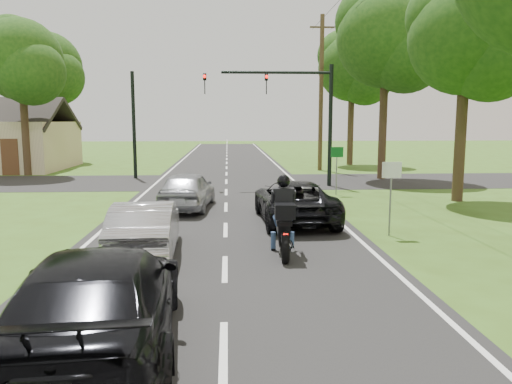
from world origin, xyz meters
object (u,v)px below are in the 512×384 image
dark_suv (294,201)px  sign_white (391,181)px  silver_sedan (146,228)px  sign_green (337,159)px  silver_suv (188,190)px  utility_pole_far (321,93)px  dark_car_behind (99,301)px  motorcycle_rider (284,223)px  traffic_signal (293,103)px

dark_suv → sign_white: size_ratio=2.30×
silver_sedan → sign_green: size_ratio=1.92×
silver_suv → utility_pole_far: (7.62, 14.26, 4.36)m
silver_sedan → sign_white: size_ratio=1.92×
dark_suv → dark_car_behind: size_ratio=0.92×
motorcycle_rider → utility_pole_far: size_ratio=0.23×
dark_suv → traffic_signal: size_ratio=0.76×
motorcycle_rider → sign_green: 10.46m
sign_white → silver_suv: bearing=142.2°
dark_suv → silver_suv: (-3.67, 2.57, 0.03)m
silver_suv → sign_white: sign_white is taller
motorcycle_rider → sign_green: bearing=73.5°
dark_car_behind → sign_green: 16.38m
silver_sedan → traffic_signal: bearing=-115.2°
silver_suv → sign_white: 7.80m
motorcycle_rider → sign_white: (3.26, 1.84, 0.81)m
motorcycle_rider → sign_green: size_ratio=1.10×
traffic_signal → sign_white: size_ratio=3.00×
silver_suv → traffic_signal: (4.76, 6.26, 3.42)m
silver_sedan → sign_green: sign_green is taller
silver_sedan → dark_car_behind: (0.20, -5.18, 0.09)m
traffic_signal → sign_white: 11.39m
motorcycle_rider → sign_white: 3.83m
dark_suv → dark_car_behind: 9.97m
silver_suv → sign_green: 7.16m
motorcycle_rider → silver_sedan: motorcycle_rider is taller
motorcycle_rider → dark_car_behind: motorcycle_rider is taller
silver_sedan → utility_pole_far: (8.12, 20.79, 4.40)m
dark_suv → silver_sedan: size_ratio=1.19×
silver_suv → sign_white: (6.12, -4.76, 0.88)m
traffic_signal → sign_green: bearing=-62.6°
sign_green → traffic_signal: bearing=117.4°
dark_suv → utility_pole_far: bearing=-105.8°
dark_suv → sign_white: 3.41m
dark_suv → traffic_signal: bearing=-99.6°
dark_suv → traffic_signal: traffic_signal is taller
silver_suv → sign_white: size_ratio=1.95×
utility_pole_far → sign_white: size_ratio=4.71×
motorcycle_rider → traffic_signal: (1.90, 12.85, 3.35)m
dark_suv → silver_sedan: 5.75m
silver_suv → sign_green: (6.32, 3.24, 0.88)m
dark_car_behind → sign_green: sign_green is taller
silver_sedan → utility_pole_far: utility_pole_far is taller
sign_white → sign_green: (0.20, 8.00, 0.00)m
utility_pole_far → motorcycle_rider: bearing=-102.9°
traffic_signal → utility_pole_far: (2.86, 8.00, 0.95)m
utility_pole_far → sign_green: bearing=-96.7°
silver_sedan → dark_car_behind: size_ratio=0.77×
motorcycle_rider → dark_car_behind: bearing=-118.8°
dark_car_behind → silver_sedan: bearing=-92.6°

